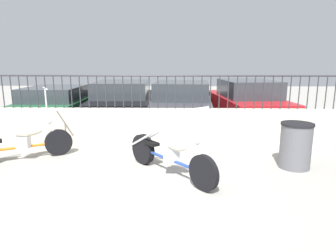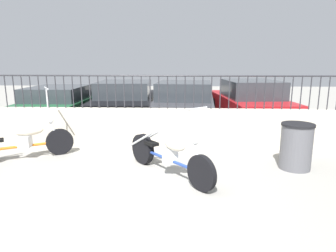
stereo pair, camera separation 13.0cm
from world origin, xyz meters
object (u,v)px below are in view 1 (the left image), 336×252
car_red (246,101)px  motorcycle_blue (166,154)px  motorcycle_orange (15,144)px  car_green (57,105)px  car_dark_grey (182,102)px  trash_bin (296,145)px  car_black (123,102)px

car_red → motorcycle_blue: bearing=146.8°
motorcycle_orange → car_red: size_ratio=0.41×
car_green → car_red: (6.04, 0.62, 0.06)m
car_green → car_red: bearing=-85.1°
motorcycle_blue → car_dark_grey: bearing=134.4°
trash_bin → car_green: 7.06m
car_black → car_green: bearing=102.0°
motorcycle_blue → car_dark_grey: 4.58m
motorcycle_blue → car_red: car_red is taller
trash_bin → car_black: car_black is taller
car_black → motorcycle_orange: bearing=156.9°
trash_bin → car_black: (-4.00, 4.25, 0.25)m
motorcycle_blue → car_red: size_ratio=0.40×
motorcycle_orange → car_red: 6.92m
motorcycle_blue → car_dark_grey: size_ratio=0.43×
motorcycle_orange → car_dark_grey: size_ratio=0.43×
car_green → car_dark_grey: 3.96m
motorcycle_blue → car_red: (2.49, 4.72, 0.32)m
trash_bin → car_green: (-5.99, 3.73, 0.20)m
motorcycle_orange → car_black: (1.49, 4.04, 0.31)m
car_dark_grey → motorcycle_orange: bearing=143.4°
car_green → car_black: 2.06m
trash_bin → car_dark_grey: 4.67m
motorcycle_blue → trash_bin: motorcycle_blue is taller
trash_bin → car_red: (0.04, 4.34, 0.26)m
motorcycle_orange → car_black: size_ratio=0.42×
car_black → car_red: size_ratio=0.97×
motorcycle_blue → car_black: car_black is taller
motorcycle_orange → trash_bin: motorcycle_orange is taller
car_green → car_dark_grey: car_dark_grey is taller
car_dark_grey → car_black: bearing=92.3°
trash_bin → car_dark_grey: (-2.06, 4.19, 0.24)m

